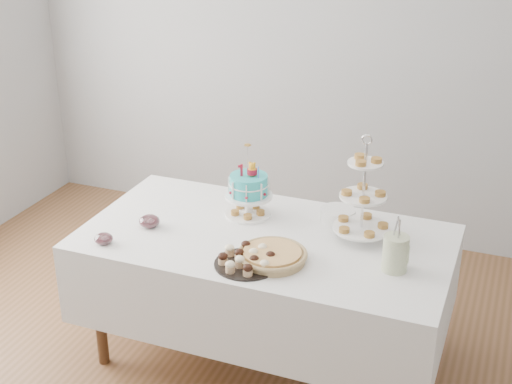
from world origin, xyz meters
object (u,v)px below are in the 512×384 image
at_px(pie, 272,255).
at_px(pastry_plate, 248,212).
at_px(table, 265,274).
at_px(birthday_cake, 249,197).
at_px(jam_bowl_b, 149,221).
at_px(jam_bowl_a, 104,239).
at_px(utensil_pitcher, 396,252).
at_px(tiered_stand, 363,197).
at_px(plate_stack, 338,215).
at_px(cupcake_tray, 247,259).

xyz_separation_m(pie, pastry_plate, (-0.30, 0.43, -0.01)).
relative_size(table, birthday_cake, 4.76).
distance_m(pie, pastry_plate, 0.53).
height_order(pastry_plate, jam_bowl_b, jam_bowl_b).
distance_m(table, jam_bowl_a, 0.87).
bearing_deg(pastry_plate, pie, -55.03).
xyz_separation_m(birthday_cake, utensil_pitcher, (0.87, -0.31, -0.01)).
height_order(table, birthday_cake, birthday_cake).
relative_size(table, jam_bowl_b, 17.27).
relative_size(pastry_plate, utensil_pitcher, 0.92).
bearing_deg(birthday_cake, jam_bowl_a, -149.13).
height_order(tiered_stand, jam_bowl_b, tiered_stand).
height_order(pie, plate_stack, plate_stack).
height_order(tiered_stand, jam_bowl_a, tiered_stand).
bearing_deg(pie, birthday_cake, 124.25).
bearing_deg(table, plate_stack, 44.42).
height_order(table, cupcake_tray, cupcake_tray).
relative_size(jam_bowl_b, utensil_pitcher, 0.41).
bearing_deg(jam_bowl_b, birthday_cake, 36.84).
bearing_deg(plate_stack, jam_bowl_b, -155.14).
distance_m(birthday_cake, jam_bowl_a, 0.81).
height_order(cupcake_tray, pastry_plate, cupcake_tray).
bearing_deg(utensil_pitcher, jam_bowl_a, -153.98).
relative_size(cupcake_tray, pastry_plate, 1.25).
bearing_deg(jam_bowl_a, birthday_cake, 45.87).
bearing_deg(utensil_pitcher, pie, -151.77).
bearing_deg(plate_stack, utensil_pitcher, -45.92).
distance_m(birthday_cake, tiered_stand, 0.66).
bearing_deg(utensil_pitcher, table, -173.29).
distance_m(birthday_cake, jam_bowl_b, 0.56).
relative_size(plate_stack, pastry_plate, 0.75).
distance_m(birthday_cake, pie, 0.54).
bearing_deg(jam_bowl_a, utensil_pitcher, 10.90).
bearing_deg(cupcake_tray, utensil_pitcher, 17.61).
xyz_separation_m(birthday_cake, plate_stack, (0.48, 0.10, -0.07)).
bearing_deg(birthday_cake, cupcake_tray, -84.15).
bearing_deg(pie, pastry_plate, 124.97).
height_order(plate_stack, jam_bowl_b, plate_stack).
relative_size(cupcake_tray, pie, 0.92).
distance_m(cupcake_tray, pastry_plate, 0.55).
relative_size(table, utensil_pitcher, 7.01).
bearing_deg(table, tiered_stand, 17.66).
distance_m(table, utensil_pitcher, 0.77).
relative_size(tiered_stand, utensil_pitcher, 2.09).
bearing_deg(jam_bowl_b, cupcake_tray, -16.52).
bearing_deg(pie, cupcake_tray, -141.52).
height_order(plate_stack, utensil_pitcher, utensil_pitcher).
bearing_deg(table, pastry_plate, 132.16).
distance_m(tiered_stand, jam_bowl_b, 1.14).
xyz_separation_m(table, cupcake_tray, (0.02, -0.32, 0.26)).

